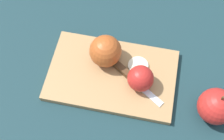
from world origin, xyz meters
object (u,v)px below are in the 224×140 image
Objects in this scene: apple_half_right at (141,79)px; apple_whole at (216,106)px; apple_half_left at (105,51)px; knife at (128,75)px.

apple_whole is (0.18, -0.06, -0.01)m from apple_half_right.
apple_half_left is 0.62× the size of knife.
apple_whole is at bearing 119.30° from apple_half_left.
apple_half_right is at bearing 107.85° from apple_half_left.
knife is at bearing 107.54° from apple_half_left.
knife is at bearing -170.75° from apple_half_right.
apple_whole reaches higher than knife.
apple_half_left is at bearing 154.34° from apple_whole.
apple_half_right reaches higher than knife.
knife is at bearing 158.31° from apple_whole.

